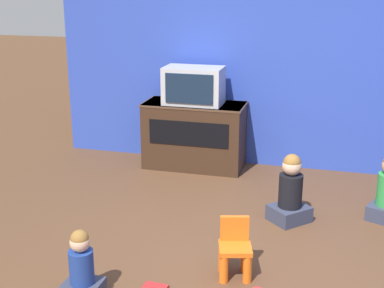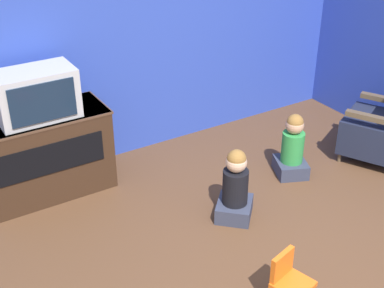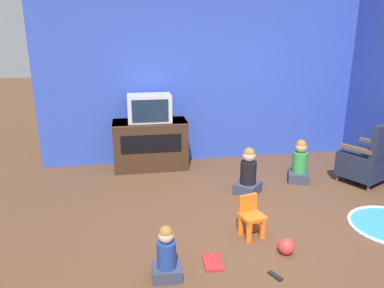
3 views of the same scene
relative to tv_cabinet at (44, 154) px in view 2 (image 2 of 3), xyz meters
name	(u,v)px [view 2 (image 2 of 3)]	position (x,y,z in m)	size (l,w,h in m)	color
ground_plane	(315,281)	(1.27, -2.17, -0.40)	(30.00, 30.00, 0.00)	brown
wall_back	(118,17)	(0.95, 0.34, 1.01)	(5.36, 0.12, 2.82)	#2D47B2
tv_cabinet	(44,154)	(0.00, 0.00, 0.00)	(1.17, 0.53, 0.77)	#382316
television	(36,95)	(0.00, -0.04, 0.58)	(0.66, 0.40, 0.42)	#B7B7BC
black_armchair	(379,128)	(3.01, -1.17, -0.04)	(0.76, 0.76, 0.92)	brown
yellow_kid_chair	(290,288)	(0.92, -2.27, -0.20)	(0.29, 0.28, 0.45)	orange
child_watching_center	(292,149)	(2.10, -0.94, -0.12)	(0.39, 0.41, 0.63)	#33384C
child_watching_right	(235,189)	(1.23, -1.21, -0.12)	(0.44, 0.44, 0.65)	#33384C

